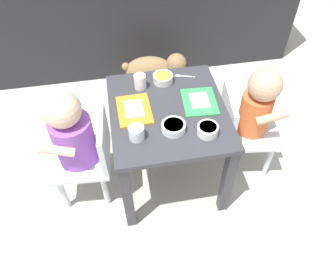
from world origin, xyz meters
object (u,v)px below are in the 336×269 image
at_px(dining_table, 168,123).
at_px(veggie_bowl_far, 163,78).
at_px(water_cup_right, 140,82).
at_px(water_cup_left, 136,133).
at_px(food_tray_right, 199,101).
at_px(spoon_by_left_tray, 183,76).
at_px(dog, 154,70).
at_px(food_tray_left, 134,110).
at_px(veggie_bowl_near, 208,130).
at_px(cereal_bowl_left_side, 174,127).
at_px(seated_child_left, 75,137).
at_px(seated_child_right, 254,110).

xyz_separation_m(dining_table, veggie_bowl_far, (0.01, 0.20, 0.11)).
bearing_deg(water_cup_right, water_cup_left, -99.85).
relative_size(food_tray_right, spoon_by_left_tray, 1.95).
bearing_deg(dog, water_cup_left, -103.07).
relative_size(food_tray_left, veggie_bowl_near, 2.31).
bearing_deg(cereal_bowl_left_side, veggie_bowl_near, -18.46).
relative_size(food_tray_left, water_cup_left, 3.15).
relative_size(dining_table, seated_child_left, 0.89).
bearing_deg(food_tray_right, dog, 100.49).
distance_m(water_cup_right, veggie_bowl_far, 0.12).
distance_m(water_cup_left, veggie_bowl_far, 0.38).
height_order(seated_child_left, veggie_bowl_near, seated_child_left).
distance_m(dining_table, dog, 0.68).
relative_size(food_tray_left, cereal_bowl_left_side, 1.99).
distance_m(food_tray_right, water_cup_right, 0.29).
bearing_deg(dining_table, spoon_by_left_tray, 62.15).
xyz_separation_m(veggie_bowl_near, cereal_bowl_left_side, (-0.13, 0.04, -0.00)).
height_order(seated_child_left, cereal_bowl_left_side, seated_child_left).
xyz_separation_m(dining_table, water_cup_right, (-0.10, 0.17, 0.12)).
bearing_deg(food_tray_right, dining_table, -172.92).
height_order(food_tray_right, spoon_by_left_tray, food_tray_right).
relative_size(seated_child_right, veggie_bowl_near, 7.19).
bearing_deg(water_cup_right, veggie_bowl_near, -55.47).
xyz_separation_m(water_cup_right, veggie_bowl_near, (0.23, -0.34, -0.01)).
distance_m(dining_table, veggie_bowl_near, 0.24).
xyz_separation_m(seated_child_left, water_cup_left, (0.26, -0.12, 0.10)).
height_order(dog, veggie_bowl_near, veggie_bowl_near).
relative_size(food_tray_left, spoon_by_left_tray, 2.05).
height_order(dining_table, water_cup_right, water_cup_right).
bearing_deg(veggie_bowl_near, veggie_bowl_far, 108.37).
relative_size(seated_child_left, seated_child_right, 1.03).
bearing_deg(food_tray_right, veggie_bowl_near, -94.29).
bearing_deg(veggie_bowl_far, cereal_bowl_left_side, -91.69).
bearing_deg(cereal_bowl_left_side, water_cup_left, -174.33).
relative_size(veggie_bowl_far, veggie_bowl_near, 1.10).
xyz_separation_m(seated_child_left, water_cup_right, (0.32, 0.19, 0.10)).
bearing_deg(seated_child_left, dining_table, 2.84).
distance_m(dining_table, cereal_bowl_left_side, 0.17).
distance_m(water_cup_right, spoon_by_left_tray, 0.22).
xyz_separation_m(food_tray_right, veggie_bowl_far, (-0.14, 0.18, 0.01)).
relative_size(dining_table, dog, 1.38).
bearing_deg(spoon_by_left_tray, seated_child_right, -34.47).
distance_m(seated_child_right, food_tray_right, 0.28).
bearing_deg(seated_child_right, veggie_bowl_far, 155.03).
xyz_separation_m(food_tray_left, water_cup_right, (0.05, 0.15, 0.02)).
distance_m(seated_child_right, water_cup_left, 0.60).
distance_m(food_tray_left, water_cup_right, 0.16).
bearing_deg(seated_child_left, water_cup_right, 30.98).
relative_size(water_cup_left, cereal_bowl_left_side, 0.63).
bearing_deg(food_tray_left, water_cup_right, 72.98).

